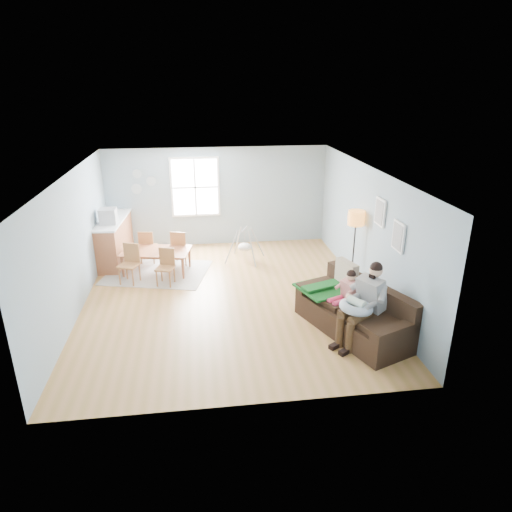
{
  "coord_description": "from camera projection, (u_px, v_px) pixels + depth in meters",
  "views": [
    {
      "loc": [
        -0.57,
        -8.8,
        4.36
      ],
      "look_at": [
        0.57,
        -0.2,
        1.0
      ],
      "focal_mm": 32.0,
      "sensor_mm": 36.0,
      "label": 1
    }
  ],
  "objects": [
    {
      "name": "baby_swing",
      "position": [
        245.0,
        246.0,
        11.64
      ],
      "size": [
        1.09,
        1.1,
        0.85
      ],
      "color": "#A5A5A9",
      "rests_on": "room"
    },
    {
      "name": "chair_ne",
      "position": [
        180.0,
        246.0,
        11.34
      ],
      "size": [
        0.5,
        0.5,
        0.89
      ],
      "color": "#985E34",
      "rests_on": "rug"
    },
    {
      "name": "pictures",
      "position": [
        389.0,
        224.0,
        8.51
      ],
      "size": [
        0.05,
        1.34,
        0.74
      ],
      "color": "white",
      "rests_on": "room"
    },
    {
      "name": "monitor",
      "position": [
        108.0,
        216.0,
        10.94
      ],
      "size": [
        0.4,
        0.37,
        0.37
      ],
      "color": "#A5A5A9",
      "rests_on": "counter"
    },
    {
      "name": "storage_cube",
      "position": [
        376.0,
        312.0,
        8.6
      ],
      "size": [
        0.63,
        0.6,
        0.55
      ],
      "color": "white",
      "rests_on": "room"
    },
    {
      "name": "toddler",
      "position": [
        346.0,
        289.0,
        8.35
      ],
      "size": [
        0.6,
        0.44,
        0.88
      ],
      "color": "silver",
      "rests_on": "sofa"
    },
    {
      "name": "green_throw",
      "position": [
        327.0,
        288.0,
        8.86
      ],
      "size": [
        1.28,
        1.18,
        0.04
      ],
      "primitive_type": "cube",
      "rotation": [
        0.0,
        0.0,
        0.35
      ],
      "color": "#16621A",
      "rests_on": "sofa"
    },
    {
      "name": "chair_sw",
      "position": [
        130.0,
        261.0,
        10.36
      ],
      "size": [
        0.53,
        0.53,
        0.9
      ],
      "color": "#985E34",
      "rests_on": "rug"
    },
    {
      "name": "room",
      "position": [
        226.0,
        186.0,
        8.91
      ],
      "size": [
        8.4,
        9.4,
        3.9
      ],
      "color": "#A97B3C"
    },
    {
      "name": "chair_se",
      "position": [
        166.0,
        265.0,
        10.28
      ],
      "size": [
        0.47,
        0.47,
        0.84
      ],
      "color": "#985E34",
      "rests_on": "rug"
    },
    {
      "name": "beige_pillow",
      "position": [
        346.0,
        275.0,
        8.78
      ],
      "size": [
        0.32,
        0.58,
        0.55
      ],
      "primitive_type": "cube",
      "rotation": [
        0.0,
        0.0,
        0.31
      ],
      "color": "tan",
      "rests_on": "sofa"
    },
    {
      "name": "father",
      "position": [
        364.0,
        301.0,
        7.87
      ],
      "size": [
        1.07,
        0.84,
        1.46
      ],
      "color": "#959598",
      "rests_on": "sofa"
    },
    {
      "name": "infant",
      "position": [
        355.0,
        301.0,
        7.81
      ],
      "size": [
        0.29,
        0.41,
        0.15
      ],
      "color": "silver",
      "rests_on": "nursing_pillow"
    },
    {
      "name": "window",
      "position": [
        195.0,
        187.0,
        12.31
      ],
      "size": [
        1.32,
        0.08,
        1.62
      ],
      "color": "white",
      "rests_on": "room"
    },
    {
      "name": "rug",
      "position": [
        157.0,
        272.0,
        11.03
      ],
      "size": [
        2.71,
        2.31,
        0.01
      ],
      "primitive_type": "cube",
      "rotation": [
        0.0,
        0.0,
        -0.25
      ],
      "color": "#A29E94",
      "rests_on": "room"
    },
    {
      "name": "wall_plates",
      "position": [
        142.0,
        182.0,
        12.08
      ],
      "size": [
        0.67,
        0.02,
        0.66
      ],
      "color": "#8BA0A6",
      "rests_on": "room"
    },
    {
      "name": "sofa",
      "position": [
        356.0,
        315.0,
        8.37
      ],
      "size": [
        1.78,
        2.5,
        0.93
      ],
      "color": "black",
      "rests_on": "room"
    },
    {
      "name": "counter",
      "position": [
        114.0,
        240.0,
        11.56
      ],
      "size": [
        0.73,
        2.03,
        1.12
      ],
      "color": "brown",
      "rests_on": "room"
    },
    {
      "name": "nursing_pillow",
      "position": [
        356.0,
        307.0,
        7.81
      ],
      "size": [
        0.79,
        0.78,
        0.24
      ],
      "primitive_type": "torus",
      "rotation": [
        0.0,
        0.14,
        0.42
      ],
      "color": "#A8BAD2",
      "rests_on": "father"
    },
    {
      "name": "floor_lamp",
      "position": [
        356.0,
        225.0,
        9.82
      ],
      "size": [
        0.35,
        0.35,
        1.75
      ],
      "color": "black",
      "rests_on": "room"
    },
    {
      "name": "chair_nw",
      "position": [
        147.0,
        245.0,
        11.45
      ],
      "size": [
        0.44,
        0.44,
        0.86
      ],
      "color": "#985E34",
      "rests_on": "rug"
    },
    {
      "name": "dining_table",
      "position": [
        157.0,
        262.0,
        10.94
      ],
      "size": [
        1.74,
        1.19,
        0.56
      ],
      "primitive_type": "imported",
      "rotation": [
        0.0,
        0.0,
        -0.2
      ],
      "color": "brown",
      "rests_on": "rug"
    }
  ]
}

